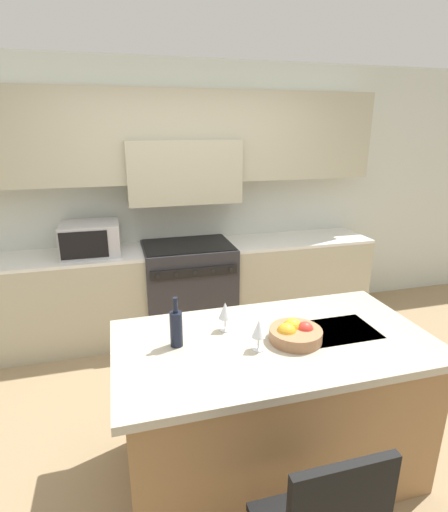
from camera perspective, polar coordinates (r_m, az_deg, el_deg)
The scene contains 10 objects.
ground_plane at distance 3.07m, azimuth 1.32°, elevation -24.26°, with size 10.00×10.00×0.00m, color #997F5B.
back_cabinetry at distance 4.14m, azimuth -6.16°, elevation 11.57°, with size 10.00×0.46×2.70m.
back_counter at distance 4.19m, azimuth -5.09°, elevation -4.64°, with size 3.93×0.62×0.92m.
range_stove at distance 4.17m, azimuth -5.04°, elevation -4.56°, with size 0.89×0.70×0.95m.
microwave at distance 3.95m, azimuth -18.52°, elevation 2.39°, with size 0.53×0.45×0.30m.
kitchen_island at distance 2.59m, azimuth 6.83°, elevation -20.42°, with size 1.81×0.97×0.91m.
wine_bottle at distance 2.23m, azimuth -6.84°, elevation -10.14°, with size 0.07×0.07×0.29m.
wine_glass_near at distance 2.17m, azimuth 4.99°, elevation -10.41°, with size 0.08×0.08×0.18m.
wine_glass_far at distance 2.36m, azimuth 0.16°, elevation -7.93°, with size 0.08×0.08×0.18m.
fruit_bowl at distance 2.33m, azimuth 10.06°, elevation -10.80°, with size 0.30×0.30×0.11m.
Camera 1 is at (-0.67, -2.18, 2.06)m, focal length 28.00 mm.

